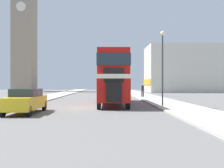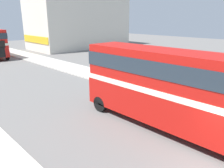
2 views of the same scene
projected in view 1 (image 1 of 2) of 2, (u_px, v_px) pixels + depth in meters
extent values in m
plane|color=slate|center=(91.00, 108.00, 19.17)|extent=(120.00, 120.00, 0.00)
cube|color=#B7B2A8|center=(178.00, 107.00, 19.32)|extent=(3.50, 120.00, 0.12)
cube|color=#B7B2A8|center=(3.00, 107.00, 19.02)|extent=(3.50, 120.00, 0.12)
cube|color=#B2140F|center=(112.00, 89.00, 22.62)|extent=(2.36, 10.99, 1.72)
cube|color=beige|center=(112.00, 78.00, 22.62)|extent=(2.39, 11.04, 0.31)
cube|color=#B2140F|center=(112.00, 66.00, 22.62)|extent=(2.31, 10.77, 1.87)
cube|color=#232D38|center=(112.00, 65.00, 22.62)|extent=(2.39, 10.88, 0.84)
cube|color=black|center=(114.00, 92.00, 17.02)|extent=(1.06, 0.20, 1.37)
cube|color=black|center=(114.00, 75.00, 17.17)|extent=(1.42, 0.12, 1.00)
cylinder|color=black|center=(99.00, 102.00, 17.93)|extent=(0.28, 1.04, 1.04)
cylinder|color=black|center=(128.00, 102.00, 17.98)|extent=(0.28, 1.04, 1.04)
cylinder|color=black|center=(102.00, 96.00, 27.15)|extent=(0.28, 1.04, 1.04)
cylinder|color=black|center=(121.00, 96.00, 27.20)|extent=(0.28, 1.04, 1.04)
cube|color=red|center=(111.00, 86.00, 54.57)|extent=(2.46, 9.21, 1.71)
cube|color=beige|center=(111.00, 81.00, 54.57)|extent=(2.48, 9.25, 0.31)
cube|color=red|center=(111.00, 77.00, 54.57)|extent=(2.41, 9.02, 1.87)
cube|color=#232D38|center=(111.00, 76.00, 54.57)|extent=(2.48, 9.12, 0.84)
cube|color=black|center=(112.00, 87.00, 49.87)|extent=(1.11, 0.20, 1.37)
cube|color=black|center=(112.00, 81.00, 50.00)|extent=(1.47, 0.12, 1.00)
cylinder|color=black|center=(106.00, 90.00, 50.78)|extent=(0.28, 1.04, 1.04)
cylinder|color=black|center=(117.00, 90.00, 50.83)|extent=(0.28, 1.04, 1.04)
cylinder|color=black|center=(106.00, 89.00, 58.22)|extent=(0.28, 1.04, 1.04)
cylinder|color=black|center=(116.00, 89.00, 58.26)|extent=(0.28, 1.04, 1.04)
cube|color=gold|center=(26.00, 103.00, 15.54)|extent=(1.66, 4.31, 0.76)
cube|color=#232D38|center=(27.00, 93.00, 15.71)|extent=(1.46, 2.24, 0.48)
cylinder|color=black|center=(2.00, 111.00, 13.82)|extent=(0.20, 0.64, 0.64)
cylinder|color=black|center=(29.00, 111.00, 13.85)|extent=(0.20, 0.64, 0.64)
cylinder|color=black|center=(23.00, 106.00, 17.23)|extent=(0.20, 0.64, 0.64)
cylinder|color=black|center=(44.00, 106.00, 17.26)|extent=(0.20, 0.64, 0.64)
cylinder|color=#282833|center=(142.00, 94.00, 33.10)|extent=(0.16, 0.16, 0.83)
cylinder|color=#282833|center=(143.00, 94.00, 33.10)|extent=(0.16, 0.16, 0.83)
cylinder|color=black|center=(143.00, 88.00, 33.10)|extent=(0.35, 0.35, 0.66)
sphere|color=beige|center=(143.00, 85.00, 33.10)|extent=(0.23, 0.23, 0.23)
cylinder|color=#38383D|center=(163.00, 71.00, 19.55)|extent=(0.12, 0.12, 5.50)
sphere|color=#EFEACC|center=(163.00, 33.00, 19.55)|extent=(0.36, 0.36, 0.36)
cube|color=gray|center=(24.00, 41.00, 60.82)|extent=(4.95, 4.95, 24.38)
cylinder|color=silver|center=(21.00, 6.00, 58.30)|extent=(2.23, 0.10, 2.23)
cube|color=beige|center=(192.00, 69.00, 55.64)|extent=(20.22, 9.52, 10.22)
cube|color=gold|center=(147.00, 82.00, 55.42)|extent=(0.12, 9.05, 1.23)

